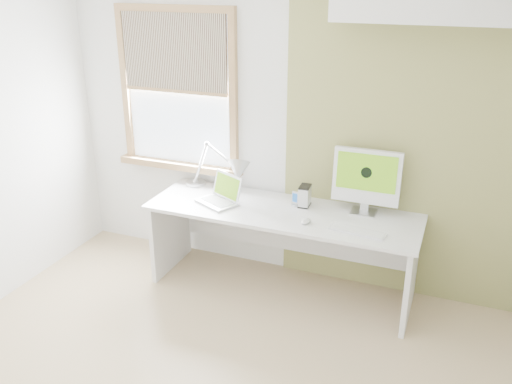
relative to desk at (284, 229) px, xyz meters
The scene contains 11 objects.
room 1.64m from the desk, 93.77° to the right, with size 4.04×3.54×2.64m.
accent_wall 1.22m from the desk, 18.19° to the left, with size 2.00×0.02×2.60m, color #8E924D.
window 1.51m from the desk, 166.09° to the left, with size 1.20×0.14×1.42m.
desk is the anchor object (origin of this frame).
desk_lamp 0.67m from the desk, behind, with size 0.72×0.42×0.43m.
laptop 0.59m from the desk, behind, with size 0.41×0.38×0.23m.
phone_dock 0.25m from the desk, 45.47° to the left, with size 0.08×0.08×0.12m.
external_drive 0.33m from the desk, 34.03° to the left, with size 0.09×0.14×0.17m.
imac 0.80m from the desk, 13.83° to the left, with size 0.53×0.17×0.52m.
keyboard 0.71m from the desk, 19.81° to the right, with size 0.43×0.17×0.02m.
mouse 0.39m from the desk, 42.23° to the right, with size 0.06×0.11×0.03m, color white.
Camera 1 is at (1.37, -2.41, 2.51)m, focal length 38.23 mm.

